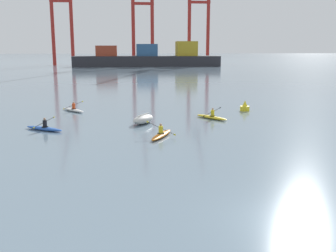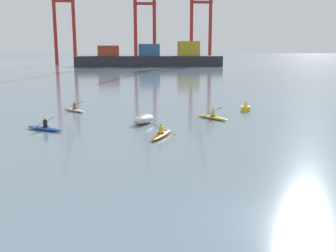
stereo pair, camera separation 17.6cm
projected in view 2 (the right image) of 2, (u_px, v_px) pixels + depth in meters
ground_plane at (295, 224)px, 13.39m from camera, size 800.00×800.00×0.00m
container_barge at (150, 58)px, 125.82m from camera, size 47.15×8.30×8.03m
gantry_crane_west at (63, 13)px, 130.95m from camera, size 7.58×21.30×34.83m
gantry_crane_west_mid at (145, 15)px, 132.13m from camera, size 7.76×17.35×35.72m
gantry_crane_east_mid at (201, 14)px, 137.36m from camera, size 8.06×17.60×37.34m
capsized_dinghy at (144, 119)px, 31.01m from camera, size 2.31×2.79×0.76m
channel_buoy at (246, 107)px, 37.23m from camera, size 0.90×0.90×1.00m
kayak_white at (74, 109)px, 37.04m from camera, size 2.59×3.04×0.95m
kayak_orange at (161, 134)px, 26.40m from camera, size 2.01×3.32×1.07m
kayak_yellow at (212, 117)px, 33.07m from camera, size 2.45×3.12×0.95m
kayak_blue at (45, 128)px, 28.54m from camera, size 3.17×2.36×0.95m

